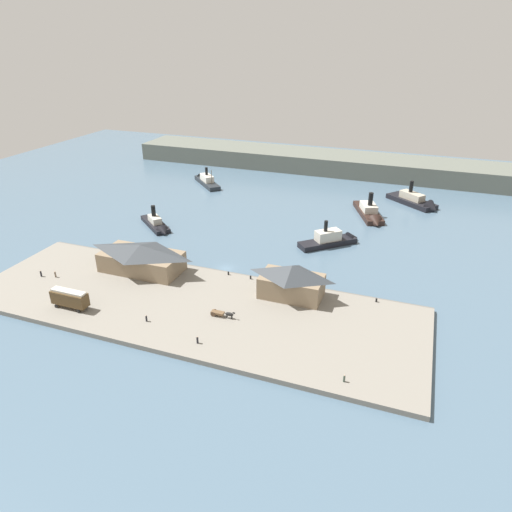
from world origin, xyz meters
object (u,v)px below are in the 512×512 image
at_px(street_tram, 70,298).
at_px(pedestrian_near_west_shed, 55,274).
at_px(ferry_outer_harbor, 157,225).
at_px(horse_cart, 222,313).
at_px(ferry_shed_customs_shed, 292,281).
at_px(mooring_post_west, 376,300).
at_px(pedestrian_near_cart, 41,274).
at_px(mooring_post_center_east, 115,253).
at_px(ferry_moored_east, 205,180).
at_px(pedestrian_near_east_shed, 344,379).
at_px(pedestrian_walking_east, 197,340).
at_px(pedestrian_at_waters_edge, 146,318).
at_px(mooring_post_center_west, 251,277).
at_px(ferry_approaching_west, 417,202).
at_px(ferry_near_quay, 333,239).
at_px(mooring_post_east, 228,273).
at_px(ferry_mid_harbor, 370,214).
at_px(ferry_shed_central_terminal, 141,258).

xyz_separation_m(street_tram, pedestrian_near_west_shed, (-14.14, 10.72, -1.86)).
height_order(street_tram, ferry_outer_harbor, ferry_outer_harbor).
relative_size(horse_cart, ferry_outer_harbor, 0.34).
height_order(ferry_shed_customs_shed, mooring_post_west, ferry_shed_customs_shed).
relative_size(pedestrian_near_cart, mooring_post_center_east, 1.98).
bearing_deg(ferry_moored_east, horse_cart, -62.05).
bearing_deg(pedestrian_near_cart, pedestrian_near_east_shed, -8.88).
distance_m(horse_cart, ferry_moored_east, 107.72).
xyz_separation_m(mooring_post_west, ferry_moored_east, (-82.58, 76.40, -0.18)).
xyz_separation_m(pedestrian_near_cart, pedestrian_walking_east, (52.09, -11.80, -0.04)).
distance_m(pedestrian_near_west_shed, pedestrian_at_waters_edge, 35.19).
bearing_deg(mooring_post_center_west, pedestrian_walking_east, -90.85).
bearing_deg(street_tram, mooring_post_west, 22.31).
distance_m(ferry_approaching_west, ferry_near_quay, 51.47).
bearing_deg(pedestrian_walking_east, pedestrian_near_east_shed, -2.12).
height_order(horse_cart, pedestrian_walking_east, horse_cart).
bearing_deg(pedestrian_walking_east, mooring_post_east, 101.27).
bearing_deg(ferry_outer_harbor, mooring_post_west, -18.01).
bearing_deg(horse_cart, mooring_post_east, 109.37).
xyz_separation_m(pedestrian_near_cart, ferry_near_quay, (67.74, 49.82, -0.38)).
bearing_deg(pedestrian_near_west_shed, ferry_outer_harbor, 82.00).
bearing_deg(pedestrian_walking_east, ferry_mid_harbor, 75.30).
height_order(pedestrian_at_waters_edge, ferry_mid_harbor, ferry_mid_harbor).
bearing_deg(ferry_near_quay, mooring_post_west, -61.83).
distance_m(horse_cart, pedestrian_walking_east, 10.85).
height_order(ferry_outer_harbor, ferry_moored_east, ferry_moored_east).
relative_size(pedestrian_near_west_shed, mooring_post_east, 1.95).
relative_size(pedestrian_walking_east, ferry_moored_east, 0.09).
bearing_deg(street_tram, pedestrian_near_west_shed, 142.84).
xyz_separation_m(pedestrian_walking_east, pedestrian_at_waters_edge, (-14.37, 3.29, -0.04)).
xyz_separation_m(pedestrian_near_east_shed, pedestrian_at_waters_edge, (-45.13, 4.42, 0.02)).
bearing_deg(ferry_shed_customs_shed, ferry_near_quay, 85.59).
xyz_separation_m(ferry_shed_central_terminal, horse_cart, (29.64, -13.42, -2.87)).
distance_m(horse_cart, pedestrian_near_east_shed, 32.30).
height_order(pedestrian_walking_east, ferry_mid_harbor, ferry_mid_harbor).
height_order(ferry_shed_customs_shed, pedestrian_near_east_shed, ferry_shed_customs_shed).
xyz_separation_m(ferry_shed_central_terminal, ferry_approaching_west, (67.22, 83.59, -3.56)).
height_order(mooring_post_center_east, mooring_post_west, same).
bearing_deg(pedestrian_near_east_shed, mooring_post_west, 86.13).
bearing_deg(mooring_post_center_west, mooring_post_center_east, 179.85).
bearing_deg(pedestrian_near_east_shed, street_tram, 177.15).
height_order(ferry_shed_central_terminal, mooring_post_center_east, ferry_shed_central_terminal).
distance_m(street_tram, pedestrian_near_west_shed, 17.84).
relative_size(pedestrian_walking_east, ferry_approaching_west, 0.08).
relative_size(pedestrian_at_waters_edge, ferry_near_quay, 0.09).
xyz_separation_m(ferry_shed_central_terminal, street_tram, (-5.21, -22.15, -1.14)).
height_order(mooring_post_center_west, ferry_mid_harbor, ferry_mid_harbor).
distance_m(pedestrian_at_waters_edge, ferry_approaching_west, 117.07).
distance_m(pedestrian_near_cart, pedestrian_at_waters_edge, 38.66).
distance_m(ferry_shed_central_terminal, pedestrian_near_west_shed, 22.68).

